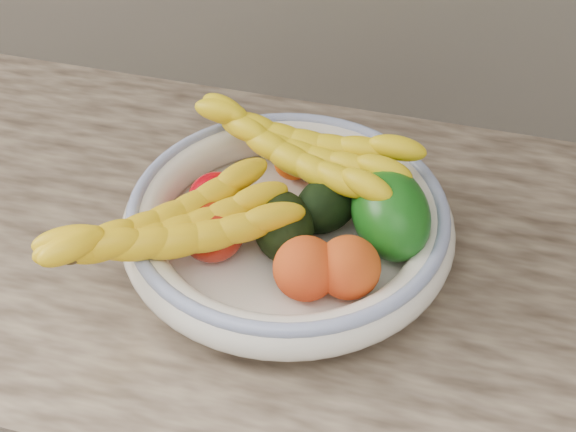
{
  "coord_description": "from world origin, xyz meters",
  "views": [
    {
      "loc": [
        0.18,
        1.0,
        1.59
      ],
      "look_at": [
        0.0,
        1.66,
        0.96
      ],
      "focal_mm": 50.0,
      "sensor_mm": 36.0,
      "label": 1
    }
  ],
  "objects_px": {
    "banana_bunch_back": "(299,154)",
    "banana_bunch_front": "(170,234)",
    "green_mango": "(390,213)",
    "fruit_bowl": "(288,223)"
  },
  "relations": [
    {
      "from": "banana_bunch_back",
      "to": "banana_bunch_front",
      "type": "distance_m",
      "value": 0.2
    },
    {
      "from": "green_mango",
      "to": "fruit_bowl",
      "type": "bearing_deg",
      "value": 160.92
    },
    {
      "from": "fruit_bowl",
      "to": "banana_bunch_back",
      "type": "bearing_deg",
      "value": 95.82
    },
    {
      "from": "banana_bunch_front",
      "to": "green_mango",
      "type": "bearing_deg",
      "value": -18.37
    },
    {
      "from": "fruit_bowl",
      "to": "banana_bunch_front",
      "type": "bearing_deg",
      "value": -142.61
    },
    {
      "from": "banana_bunch_back",
      "to": "banana_bunch_front",
      "type": "bearing_deg",
      "value": -106.44
    },
    {
      "from": "fruit_bowl",
      "to": "banana_bunch_front",
      "type": "xyz_separation_m",
      "value": [
        -0.11,
        -0.08,
        0.03
      ]
    },
    {
      "from": "fruit_bowl",
      "to": "banana_bunch_back",
      "type": "height_order",
      "value": "banana_bunch_back"
    },
    {
      "from": "green_mango",
      "to": "banana_bunch_back",
      "type": "xyz_separation_m",
      "value": [
        -0.12,
        0.06,
        0.01
      ]
    },
    {
      "from": "fruit_bowl",
      "to": "green_mango",
      "type": "bearing_deg",
      "value": 9.26
    }
  ]
}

